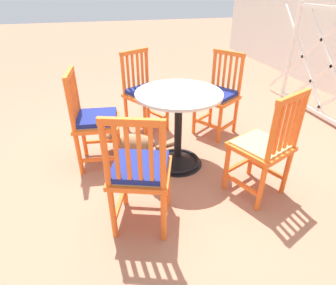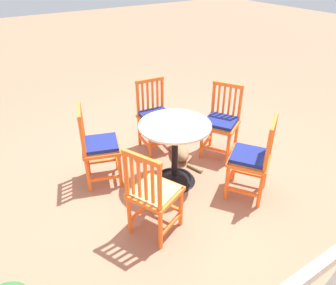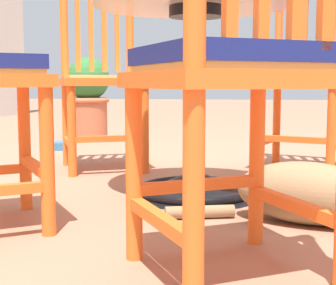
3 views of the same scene
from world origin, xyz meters
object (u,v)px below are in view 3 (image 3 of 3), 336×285
pet_water_bowl (62,146)px  tabby_cat (320,194)px  orange_chair_by_planter (304,79)px  terracotta_planter (88,97)px  cafe_table (196,121)px  orange_chair_facing_out (238,73)px  orange_chair_at_corner (102,82)px

pet_water_bowl → tabby_cat: bearing=-139.3°
orange_chair_by_planter → terracotta_planter: 1.87m
cafe_table → tabby_cat: 0.57m
orange_chair_facing_out → pet_water_bowl: orange_chair_facing_out is taller
cafe_table → terracotta_planter: size_ratio=1.23×
orange_chair_at_corner → orange_chair_facing_out: same height
orange_chair_by_planter → orange_chair_facing_out: same height
cafe_table → pet_water_bowl: cafe_table is taller
tabby_cat → pet_water_bowl: (1.62, 1.39, -0.07)m
cafe_table → pet_water_bowl: 1.63m
orange_chair_by_planter → orange_chair_at_corner: (-0.09, 0.98, -0.01)m
cafe_table → terracotta_planter: bearing=28.0°
orange_chair_at_corner → tabby_cat: (-0.93, -0.92, -0.34)m
orange_chair_facing_out → terracotta_planter: 2.89m
orange_chair_at_corner → terracotta_planter: bearing=20.0°
orange_chair_by_planter → cafe_table: bearing=145.5°
terracotta_planter → orange_chair_facing_out: bearing=-156.7°
cafe_table → pet_water_bowl: (1.27, 0.99, -0.26)m
orange_chair_facing_out → tabby_cat: bearing=-28.3°
cafe_table → orange_chair_facing_out: orange_chair_facing_out is taller
orange_chair_facing_out → terracotta_planter: bearing=23.3°
orange_chair_at_corner → orange_chair_facing_out: bearing=-153.8°
cafe_table → orange_chair_by_planter: orange_chair_by_planter is taller
cafe_table → orange_chair_at_corner: orange_chair_at_corner is taller
cafe_table → orange_chair_at_corner: 0.79m
terracotta_planter → pet_water_bowl: size_ratio=3.65×
tabby_cat → pet_water_bowl: tabby_cat is taller
orange_chair_facing_out → orange_chair_by_planter: bearing=-11.6°
orange_chair_at_corner → terracotta_planter: 1.35m
orange_chair_facing_out → cafe_table: bearing=11.4°
cafe_table → pet_water_bowl: bearing=37.9°
terracotta_planter → pet_water_bowl: bearing=179.5°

